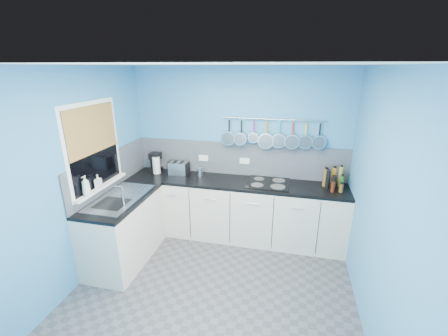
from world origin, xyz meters
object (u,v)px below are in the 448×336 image
at_px(soap_bottle_b, 98,181).
at_px(canister, 200,172).
at_px(soap_bottle_a, 86,186).
at_px(hob, 268,183).
at_px(toaster, 179,168).
at_px(paper_towel, 156,165).
at_px(coffee_maker, 155,162).

xyz_separation_m(soap_bottle_b, canister, (0.97, 1.09, -0.18)).
relative_size(soap_bottle_a, canister, 1.99).
xyz_separation_m(soap_bottle_a, soap_bottle_b, (0.00, 0.22, -0.03)).
distance_m(soap_bottle_a, hob, 2.37).
relative_size(soap_bottle_a, hob, 0.40).
bearing_deg(toaster, soap_bottle_b, -126.58).
bearing_deg(canister, soap_bottle_b, -131.83).
height_order(paper_towel, canister, paper_towel).
distance_m(soap_bottle_b, toaster, 1.25).
relative_size(paper_towel, coffee_maker, 0.86).
bearing_deg(soap_bottle_a, canister, 53.40).
xyz_separation_m(paper_towel, coffee_maker, (-0.05, 0.07, 0.02)).
bearing_deg(hob, canister, 175.30).
bearing_deg(soap_bottle_a, paper_towel, 77.36).
relative_size(coffee_maker, canister, 2.48).
height_order(soap_bottle_a, soap_bottle_b, soap_bottle_a).
bearing_deg(soap_bottle_b, canister, 48.17).
bearing_deg(coffee_maker, canister, 3.22).
relative_size(coffee_maker, toaster, 1.01).
bearing_deg(toaster, coffee_maker, 169.85).
height_order(soap_bottle_a, toaster, soap_bottle_a).
bearing_deg(canister, toaster, -178.01).
relative_size(coffee_maker, hob, 0.50).
distance_m(coffee_maker, canister, 0.75).
bearing_deg(soap_bottle_b, toaster, 59.48).
bearing_deg(soap_bottle_a, toaster, 63.97).
xyz_separation_m(canister, hob, (1.05, -0.09, -0.05)).
relative_size(soap_bottle_a, paper_towel, 0.93).
relative_size(soap_bottle_b, hob, 0.29).
relative_size(toaster, canister, 2.45).
bearing_deg(soap_bottle_a, soap_bottle_b, 90.00).
xyz_separation_m(coffee_maker, hob, (1.79, -0.10, -0.14)).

